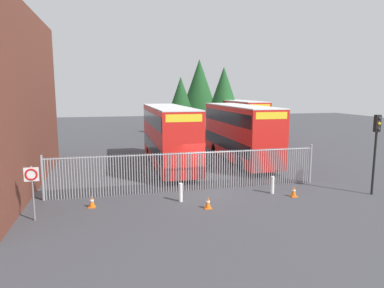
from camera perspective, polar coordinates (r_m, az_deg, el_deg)
ground_plane at (r=27.40m, az=-1.93°, el=-2.88°), size 100.00×100.00×0.00m
palisade_fence at (r=19.27m, az=-0.60°, el=-4.31°), size 15.30×0.14×2.35m
double_decker_bus_near_gate at (r=25.13m, az=-3.87°, el=1.64°), size 2.54×10.81×4.42m
double_decker_bus_behind_fence_left at (r=27.31m, az=7.87°, el=2.15°), size 2.54×10.81×4.42m
double_decker_bus_behind_fence_right at (r=40.03m, az=7.90°, el=4.25°), size 2.54×10.81×4.42m
bollard_near_left at (r=17.60m, az=-1.88°, el=-7.97°), size 0.20×0.20×0.95m
bollard_center_front at (r=19.43m, az=13.10°, el=-6.58°), size 0.20×0.20×0.95m
traffic_cone_by_gate at (r=19.17m, az=16.42°, el=-7.50°), size 0.34×0.34×0.59m
traffic_cone_mid_forecourt at (r=17.48m, az=-16.17°, el=-9.08°), size 0.34×0.34×0.59m
traffic_cone_near_kerb at (r=16.66m, az=2.64°, el=-9.62°), size 0.34×0.34×0.59m
speed_limit_sign_post at (r=16.22m, az=-24.88°, el=-5.50°), size 0.60×0.14×2.40m
traffic_light_kerbside at (r=20.65m, az=28.06°, el=0.62°), size 0.28×0.33×4.30m
tree_tall_back at (r=43.37m, az=-1.86°, el=7.49°), size 3.73×3.73×7.23m
tree_short_side at (r=49.88m, az=1.22°, el=9.28°), size 5.54×5.54×9.92m
tree_mid_row at (r=42.94m, az=5.24°, el=8.76°), size 3.98×3.98×8.40m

